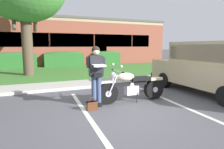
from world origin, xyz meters
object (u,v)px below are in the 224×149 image
object	(u,v)px
parked_suv_adjacent	(212,67)
motorcycle	(134,86)
brick_building	(43,42)
rider_person	(96,71)
handbag	(92,105)
hedge_left	(13,60)
hedge_center_right	(106,58)
hedge_center_left	(64,59)

from	to	relation	value
parked_suv_adjacent	motorcycle	bearing A→B (deg)	176.31
brick_building	rider_person	bearing A→B (deg)	-90.42
handbag	parked_suv_adjacent	distance (m)	4.62
handbag	brick_building	world-z (taller)	brick_building
hedge_left	hedge_center_right	size ratio (longest dim) A/B	1.34
motorcycle	handbag	distance (m)	1.57
handbag	hedge_center_right	distance (m)	12.69
rider_person	brick_building	world-z (taller)	brick_building
rider_person	parked_suv_adjacent	bearing A→B (deg)	-2.06
brick_building	parked_suv_adjacent	bearing A→B (deg)	-76.65
motorcycle	brick_building	distance (m)	17.54
motorcycle	hedge_left	xyz separation A→B (m)	(-3.79, 11.28, 0.17)
motorcycle	hedge_left	bearing A→B (deg)	108.58
brick_building	hedge_left	bearing A→B (deg)	-113.38
brick_building	hedge_center_left	bearing A→B (deg)	-80.40
parked_suv_adjacent	hedge_left	bearing A→B (deg)	120.82
hedge_left	hedge_center_right	distance (m)	7.40
handbag	hedge_center_left	xyz separation A→B (m)	(1.40, 11.61, 0.51)
hedge_center_left	brick_building	bearing A→B (deg)	99.60
rider_person	parked_suv_adjacent	size ratio (longest dim) A/B	0.35
handbag	hedge_center_left	distance (m)	11.71
hedge_left	hedge_center_right	bearing A→B (deg)	0.00
parked_suv_adjacent	hedge_center_right	size ratio (longest dim) A/B	2.03
rider_person	hedge_center_right	world-z (taller)	rider_person
parked_suv_adjacent	handbag	bearing A→B (deg)	-178.24
parked_suv_adjacent	hedge_center_right	bearing A→B (deg)	87.21
rider_person	handbag	distance (m)	0.94
rider_person	hedge_left	distance (m)	11.60
hedge_center_left	handbag	bearing A→B (deg)	-96.88
parked_suv_adjacent	hedge_center_left	world-z (taller)	parked_suv_adjacent
motorcycle	handbag	size ratio (longest dim) A/B	6.23
motorcycle	parked_suv_adjacent	world-z (taller)	parked_suv_adjacent
motorcycle	hedge_left	world-z (taller)	hedge_left
rider_person	brick_building	distance (m)	17.51
handbag	brick_building	size ratio (longest dim) A/B	0.02
motorcycle	rider_person	size ratio (longest dim) A/B	1.32
hedge_left	brick_building	distance (m)	6.85
hedge_center_left	brick_building	size ratio (longest dim) A/B	0.14
hedge_left	hedge_center_right	world-z (taller)	same
parked_suv_adjacent	hedge_center_left	size ratio (longest dim) A/B	1.57
motorcycle	handbag	world-z (taller)	motorcycle
brick_building	motorcycle	bearing A→B (deg)	-86.29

